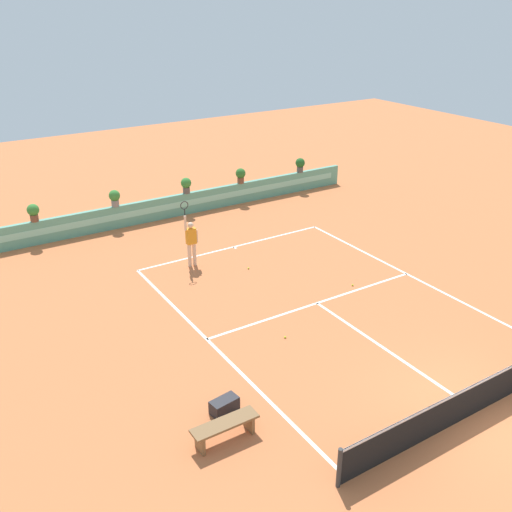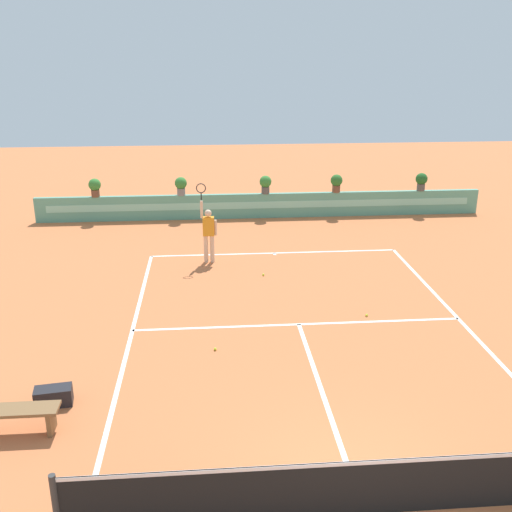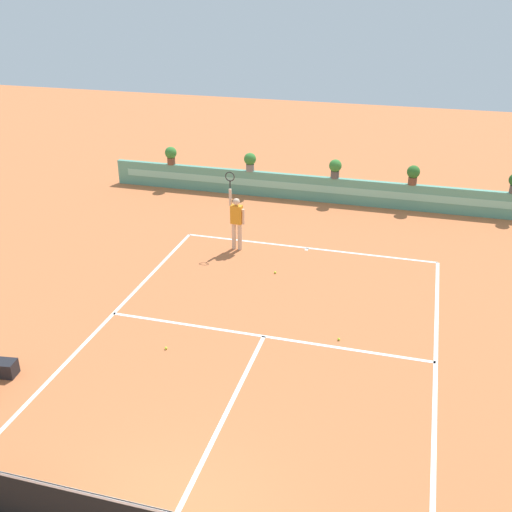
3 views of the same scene
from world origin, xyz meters
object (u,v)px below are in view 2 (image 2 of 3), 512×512
at_px(potted_plant_left, 181,185).
at_px(bench_courtside, 13,415).
at_px(tennis_ball_by_sideline, 367,315).
at_px(potted_plant_centre, 265,183).
at_px(potted_plant_far_right, 421,181).
at_px(gear_bag, 54,396).
at_px(tennis_player, 208,231).
at_px(tennis_ball_mid_court, 215,349).
at_px(tennis_ball_near_baseline, 263,275).
at_px(potted_plant_right, 336,182).
at_px(potted_plant_far_left, 95,186).

bearing_deg(potted_plant_left, bench_courtside, -100.07).
distance_m(tennis_ball_by_sideline, potted_plant_left, 11.00).
xyz_separation_m(potted_plant_centre, potted_plant_far_right, (6.43, 0.00, 0.00)).
bearing_deg(gear_bag, tennis_ball_by_sideline, 25.84).
distance_m(tennis_player, potted_plant_left, 5.30).
bearing_deg(tennis_ball_mid_court, tennis_ball_near_baseline, 71.50).
relative_size(bench_courtside, potted_plant_right, 2.21).
bearing_deg(tennis_ball_by_sideline, tennis_ball_near_baseline, 127.49).
xyz_separation_m(tennis_ball_by_sideline, potted_plant_right, (1.22, 9.67, 1.38)).
relative_size(bench_courtside, tennis_ball_mid_court, 23.53).
bearing_deg(bench_courtside, tennis_ball_near_baseline, 55.13).
relative_size(bench_courtside, potted_plant_far_right, 2.21).
distance_m(tennis_player, potted_plant_right, 7.37).
relative_size(potted_plant_centre, potted_plant_left, 1.00).
height_order(gear_bag, tennis_ball_by_sideline, gear_bag).
bearing_deg(bench_courtside, tennis_player, 68.12).
relative_size(tennis_ball_mid_court, potted_plant_right, 0.09).
xyz_separation_m(tennis_ball_by_sideline, potted_plant_far_left, (-8.41, 9.67, 1.38)).
distance_m(potted_plant_centre, potted_plant_right, 2.89).
distance_m(potted_plant_centre, potted_plant_far_left, 6.74).
height_order(tennis_ball_near_baseline, potted_plant_centre, potted_plant_centre).
bearing_deg(tennis_ball_near_baseline, tennis_ball_by_sideline, -52.51).
bearing_deg(tennis_player, potted_plant_far_left, 130.37).
distance_m(tennis_player, potted_plant_far_left, 6.81).
bearing_deg(gear_bag, tennis_ball_near_baseline, 54.32).
bearing_deg(potted_plant_centre, tennis_ball_near_baseline, -96.11).
xyz_separation_m(tennis_player, tennis_ball_near_baseline, (1.63, -1.38, -1.02)).
bearing_deg(bench_courtside, potted_plant_far_right, 48.66).
relative_size(potted_plant_far_right, potted_plant_far_left, 1.00).
height_order(bench_courtside, tennis_ball_near_baseline, bench_courtside).
bearing_deg(potted_plant_left, gear_bag, -98.73).
xyz_separation_m(tennis_ball_near_baseline, tennis_ball_by_sideline, (2.38, -3.10, 0.00)).
relative_size(potted_plant_right, potted_plant_far_left, 1.00).
xyz_separation_m(bench_courtside, potted_plant_left, (2.48, 13.96, 1.04)).
bearing_deg(potted_plant_centre, gear_bag, -112.37).
distance_m(gear_bag, potted_plant_left, 13.30).
relative_size(tennis_player, potted_plant_right, 3.57).
height_order(tennis_ball_mid_court, potted_plant_centre, potted_plant_centre).
xyz_separation_m(potted_plant_centre, potted_plant_far_left, (-6.74, 0.00, 0.00)).
height_order(tennis_ball_by_sideline, potted_plant_far_right, potted_plant_far_right).
height_order(tennis_ball_mid_court, potted_plant_far_left, potted_plant_far_left).
bearing_deg(tennis_ball_by_sideline, potted_plant_right, 82.83).
distance_m(tennis_player, tennis_ball_mid_court, 6.07).
relative_size(potted_plant_centre, potted_plant_far_right, 1.00).
xyz_separation_m(tennis_player, potted_plant_right, (5.22, 5.18, 0.36)).
relative_size(tennis_player, tennis_ball_by_sideline, 38.01).
relative_size(potted_plant_left, potted_plant_right, 1.00).
xyz_separation_m(tennis_ball_mid_court, potted_plant_centre, (2.24, 11.17, 1.38)).
xyz_separation_m(tennis_player, potted_plant_left, (-1.05, 5.18, 0.36)).
bearing_deg(potted_plant_far_left, tennis_ball_near_baseline, -47.42).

